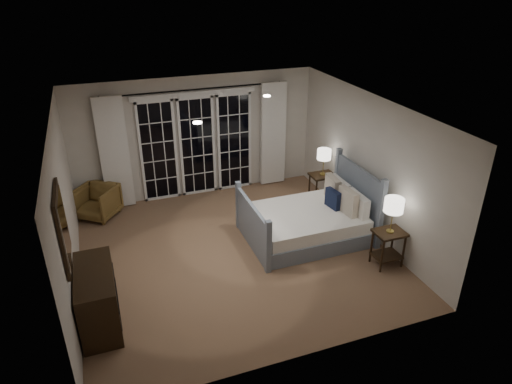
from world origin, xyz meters
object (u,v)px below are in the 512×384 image
object	(u,v)px
nightstand_right	(322,184)
lamp_left	(394,206)
nightstand_left	(388,243)
dresser	(98,298)
armchair	(97,202)
lamp_right	(324,155)
bed	(309,221)

from	to	relation	value
nightstand_right	lamp_left	size ratio (longest dim) A/B	1.08
nightstand_left	dresser	distance (m)	4.46
nightstand_left	dresser	size ratio (longest dim) A/B	0.53
nightstand_left	lamp_left	world-z (taller)	lamp_left
nightstand_right	armchair	distance (m)	4.44
armchair	dresser	distance (m)	3.11
nightstand_right	lamp_right	distance (m)	0.64
nightstand_left	nightstand_right	size ratio (longest dim) A/B	0.98
nightstand_left	lamp_right	world-z (taller)	lamp_right
nightstand_right	bed	bearing A→B (deg)	-126.58
dresser	nightstand_right	bearing A→B (deg)	25.72
nightstand_left	armchair	bearing A→B (deg)	142.84
nightstand_right	armchair	bearing A→B (deg)	167.59
lamp_left	armchair	world-z (taller)	lamp_left
nightstand_left	armchair	world-z (taller)	armchair
bed	lamp_right	world-z (taller)	bed
bed	armchair	world-z (taller)	bed
lamp_left	nightstand_left	bearing A→B (deg)	0.00
bed	lamp_right	xyz separation A→B (m)	(0.82, 1.10, 0.75)
nightstand_right	lamp_left	xyz separation A→B (m)	(-0.02, -2.32, 0.67)
bed	nightstand_left	bearing A→B (deg)	-56.59
nightstand_left	armchair	size ratio (longest dim) A/B	0.88
nightstand_left	lamp_right	size ratio (longest dim) A/B	1.15
nightstand_left	lamp_left	xyz separation A→B (m)	(-0.00, 0.00, 0.68)
armchair	nightstand_right	bearing A→B (deg)	24.62
lamp_left	lamp_right	world-z (taller)	lamp_left
bed	lamp_right	distance (m)	1.57
bed	nightstand_right	size ratio (longest dim) A/B	3.29
bed	lamp_left	size ratio (longest dim) A/B	3.54
lamp_left	dresser	xyz separation A→B (m)	(-4.45, 0.17, -0.67)
nightstand_right	lamp_right	size ratio (longest dim) A/B	1.18
bed	nightstand_left	size ratio (longest dim) A/B	3.37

